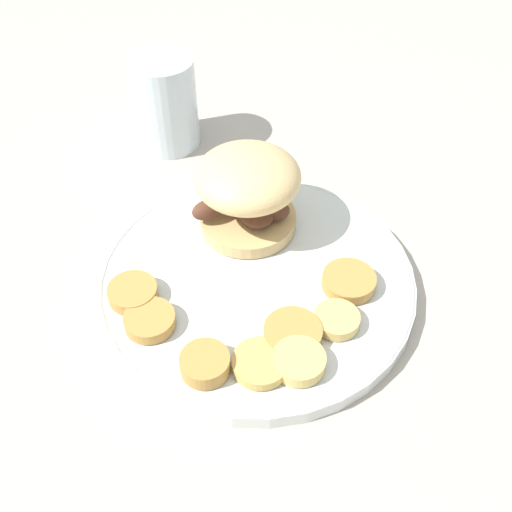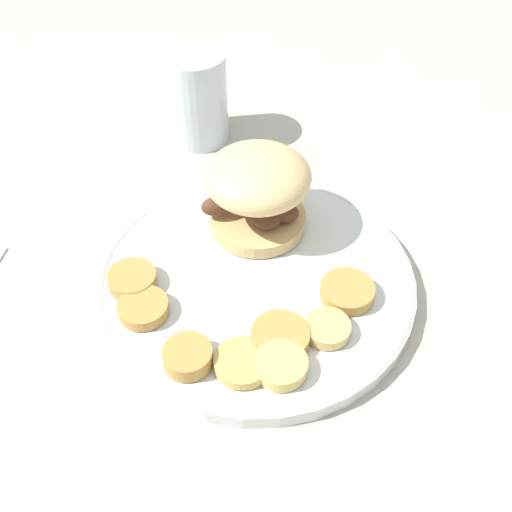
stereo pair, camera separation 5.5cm
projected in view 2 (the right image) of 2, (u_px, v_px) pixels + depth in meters
The scene contains 12 objects.
ground_plane at pixel (256, 286), 0.58m from camera, with size 4.00×4.00×0.00m, color #B2A899.
dinner_plate at pixel (256, 280), 0.57m from camera, with size 0.30×0.30×0.02m.
sandwich at pixel (258, 189), 0.58m from camera, with size 0.10×0.10×0.09m.
potato_round_0 at pixel (347, 291), 0.54m from camera, with size 0.05×0.05×0.01m, color #BC8942.
potato_round_1 at pixel (327, 328), 0.51m from camera, with size 0.04×0.04×0.01m, color #DBB766.
potato_round_2 at pixel (132, 279), 0.55m from camera, with size 0.05×0.05×0.01m, color #BC8942.
potato_round_3 at pixel (242, 363), 0.49m from camera, with size 0.05×0.05×0.01m, color tan.
potato_round_4 at pixel (143, 308), 0.53m from camera, with size 0.05×0.05×0.01m, color #BC8942.
potato_round_5 at pixel (188, 356), 0.49m from camera, with size 0.04×0.04×0.02m, color #BC8942.
potato_round_6 at pixel (280, 337), 0.51m from camera, with size 0.05×0.05×0.01m, color #BC8942.
potato_round_7 at pixel (281, 365), 0.49m from camera, with size 0.04×0.04×0.01m, color #DBB766.
drinking_glass at pixel (196, 97), 0.71m from camera, with size 0.08×0.08×0.11m.
Camera 2 is at (-0.19, -0.33, 0.43)m, focal length 42.00 mm.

